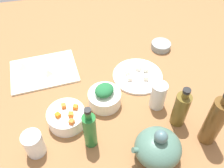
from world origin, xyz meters
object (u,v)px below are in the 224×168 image
plate_tofu (138,76)px  bottle_1 (90,130)px  bowl_greens (105,98)px  bowl_carrots (67,117)px  bowl_small_side (161,46)px  bottle_0 (181,109)px  drinking_glass_1 (158,96)px  cutting_board (44,71)px  bottle_2 (215,121)px  teapot (158,148)px  drinking_glass_0 (34,144)px

plate_tofu → bottle_1: (27.89, 29.54, 8.15)cm
bowl_greens → bowl_carrots: 17.93cm
bowl_greens → bowl_small_side: 47.84cm
bottle_0 → drinking_glass_1: bearing=-62.3°
cutting_board → plate_tofu: bearing=162.3°
bottle_1 → bottle_2: bearing=168.8°
bowl_carrots → teapot: teapot is taller
plate_tofu → teapot: teapot is taller
cutting_board → bowl_small_side: bearing=-176.5°
bowl_carrots → drinking_glass_0: 16.43cm
bottle_0 → bowl_small_side: bearing=-103.1°
drinking_glass_0 → bottle_2: bearing=171.3°
bowl_carrots → drinking_glass_1: bearing=179.5°
bottle_0 → drinking_glass_1: (5.20, -9.91, -1.99)cm
plate_tofu → drinking_glass_1: 19.34cm
drinking_glass_0 → drinking_glass_1: size_ratio=0.81×
cutting_board → bottle_1: (-15.72, 43.48, 8.25)cm
cutting_board → bottle_2: size_ratio=1.19×
bowl_carrots → bottle_0: bottle_0 is taller
bottle_1 → bottle_2: bottle_2 is taller
bowl_small_side → bowl_greens: bearing=38.5°
drinking_glass_1 → teapot: bearing=69.1°
plate_tofu → bowl_small_side: bowl_small_side is taller
bottle_0 → drinking_glass_1: size_ratio=1.55×
bowl_greens → drinking_glass_1: size_ratio=1.11×
bowl_small_side → drinking_glass_1: size_ratio=0.81×
teapot → plate_tofu: bearing=-98.0°
bottle_1 → bottle_0: bearing=-177.8°
bottle_1 → drinking_glass_0: size_ratio=2.03×
bottle_2 → drinking_glass_1: size_ratio=2.08×
plate_tofu → bottle_0: bearing=105.8°
bowl_greens → drinking_glass_0: size_ratio=1.36×
bowl_carrots → drinking_glass_0: drinking_glass_0 is taller
bowl_small_side → bottle_0: size_ratio=0.52×
bowl_greens → bottle_0: bearing=148.9°
teapot → bowl_small_side: bearing=-112.7°
bowl_small_side → bottle_2: bottle_2 is taller
plate_tofu → teapot: bearing=82.0°
cutting_board → bottle_1: size_ratio=1.51×
bowl_greens → teapot: bearing=114.8°
plate_tofu → bowl_greens: bearing=32.7°
plate_tofu → teapot: size_ratio=1.30×
bowl_small_side → bottle_2: 56.81cm
cutting_board → drinking_glass_1: size_ratio=2.48×
drinking_glass_1 → bottle_2: bearing=123.2°
bowl_small_side → drinking_glass_0: 81.31cm
bowl_greens → bowl_small_side: bowl_greens is taller
bowl_carrots → bottle_0: size_ratio=0.78×
bowl_carrots → teapot: (-30.03, 22.47, 2.79)cm
plate_tofu → drinking_glass_0: size_ratio=2.31×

